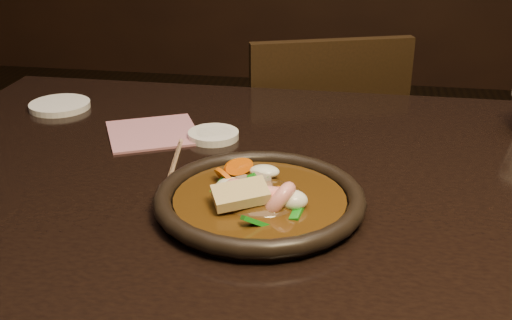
# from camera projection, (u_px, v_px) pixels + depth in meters

# --- Properties ---
(table) EXTENTS (1.60, 0.90, 0.75)m
(table) POSITION_uv_depth(u_px,v_px,m) (371.00, 229.00, 0.99)
(table) COLOR black
(table) RESTS_ON floor
(chair) EXTENTS (0.51, 0.51, 0.84)m
(chair) POSITION_uv_depth(u_px,v_px,m) (314.00, 174.00, 1.69)
(chair) COLOR black
(chair) RESTS_ON floor
(plate) EXTENTS (0.29, 0.29, 0.03)m
(plate) POSITION_uv_depth(u_px,v_px,m) (260.00, 200.00, 0.89)
(plate) COLOR black
(plate) RESTS_ON table
(stirfry) EXTENTS (0.15, 0.18, 0.06)m
(stirfry) POSITION_uv_depth(u_px,v_px,m) (258.00, 197.00, 0.88)
(stirfry) COLOR #38210A
(stirfry) RESTS_ON plate
(soy_dish) EXTENTS (0.09, 0.09, 0.01)m
(soy_dish) POSITION_uv_depth(u_px,v_px,m) (213.00, 135.00, 1.13)
(soy_dish) COLOR white
(soy_dish) RESTS_ON table
(saucer_left) EXTENTS (0.12, 0.12, 0.01)m
(saucer_left) POSITION_uv_depth(u_px,v_px,m) (60.00, 105.00, 1.28)
(saucer_left) COLOR white
(saucer_left) RESTS_ON table
(chopsticks) EXTENTS (0.05, 0.27, 0.01)m
(chopsticks) POSITION_uv_depth(u_px,v_px,m) (171.00, 173.00, 0.99)
(chopsticks) COLOR tan
(chopsticks) RESTS_ON table
(napkin) EXTENTS (0.21, 0.21, 0.00)m
(napkin) POSITION_uv_depth(u_px,v_px,m) (153.00, 133.00, 1.15)
(napkin) COLOR #AA6876
(napkin) RESTS_ON table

